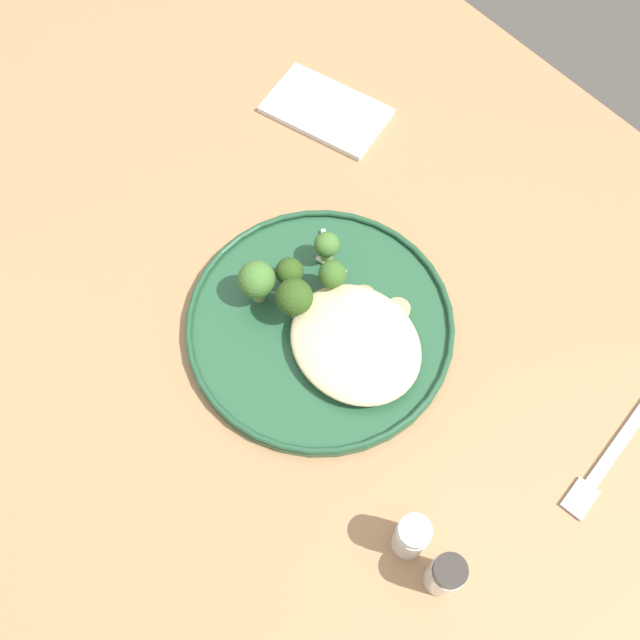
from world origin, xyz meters
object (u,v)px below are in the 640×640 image
object	(u,v)px
seared_scallop_tiny_bay	(363,345)
broccoli_floret_beside_noodles	(290,272)
seared_scallop_right_edge	(339,316)
folded_napkin	(326,110)
seared_scallop_on_noodles	(364,296)
broccoli_floret_near_rim	(332,275)
salt_shaker	(411,537)
seared_scallop_rear_pale	(382,334)
broccoli_floret_split_head	(257,280)
broccoli_floret_left_leaning	(294,298)
broccoli_floret_tall_stalk	(327,246)
seared_scallop_large_seared	(398,310)
dinner_fork	(616,448)
pepper_shaker	(445,575)
dinner_plate	(320,325)

from	to	relation	value
seared_scallop_tiny_bay	broccoli_floret_beside_noodles	size ratio (longest dim) A/B	0.64
seared_scallop_right_edge	folded_napkin	size ratio (longest dim) A/B	0.21
broccoli_floret_beside_noodles	seared_scallop_tiny_bay	bearing A→B (deg)	3.70
seared_scallop_on_noodles	broccoli_floret_near_rim	size ratio (longest dim) A/B	0.43
folded_napkin	salt_shaker	distance (m)	0.54
seared_scallop_right_edge	seared_scallop_rear_pale	bearing A→B (deg)	23.93
seared_scallop_on_noodles	broccoli_floret_split_head	size ratio (longest dim) A/B	0.39
broccoli_floret_left_leaning	seared_scallop_rear_pale	bearing A→B (deg)	31.76
seared_scallop_rear_pale	broccoli_floret_tall_stalk	xyz separation A→B (m)	(-0.11, 0.02, 0.02)
seared_scallop_large_seared	seared_scallop_rear_pale	distance (m)	0.03
seared_scallop_rear_pale	broccoli_floret_near_rim	distance (m)	0.08
seared_scallop_rear_pale	broccoli_floret_left_leaning	distance (m)	0.10
folded_napkin	seared_scallop_right_edge	bearing A→B (deg)	-38.24
dinner_fork	pepper_shaker	world-z (taller)	pepper_shaker
broccoli_floret_near_rim	salt_shaker	size ratio (longest dim) A/B	0.80
seared_scallop_on_noodles	broccoli_floret_beside_noodles	world-z (taller)	broccoli_floret_beside_noodles
dinner_plate	broccoli_floret_near_rim	distance (m)	0.06
pepper_shaker	seared_scallop_right_edge	bearing A→B (deg)	158.40
dinner_fork	broccoli_floret_beside_noodles	bearing A→B (deg)	-159.90
dinner_plate	seared_scallop_large_seared	bearing A→B (deg)	56.96
seared_scallop_large_seared	broccoli_floret_near_rim	size ratio (longest dim) A/B	0.49
broccoli_floret_split_head	seared_scallop_large_seared	bearing A→B (deg)	40.69
seared_scallop_rear_pale	broccoli_floret_near_rim	xyz separation A→B (m)	(-0.08, -0.00, 0.02)
dinner_fork	salt_shaker	xyz separation A→B (m)	(-0.07, -0.22, 0.03)
folded_napkin	pepper_shaker	distance (m)	0.57
salt_shaker	folded_napkin	bearing A→B (deg)	147.42
broccoli_floret_split_head	salt_shaker	distance (m)	0.30
seared_scallop_on_noodles	broccoli_floret_tall_stalk	distance (m)	0.07
broccoli_floret_split_head	salt_shaker	bearing A→B (deg)	-10.80
dinner_plate	seared_scallop_large_seared	world-z (taller)	seared_scallop_large_seared
seared_scallop_right_edge	broccoli_floret_near_rim	bearing A→B (deg)	151.12
broccoli_floret_tall_stalk	broccoli_floret_near_rim	bearing A→B (deg)	-32.42
salt_shaker	broccoli_floret_beside_noodles	bearing A→B (deg)	162.07
seared_scallop_large_seared	seared_scallop_rear_pale	world-z (taller)	seared_scallop_rear_pale
seared_scallop_on_noodles	seared_scallop_rear_pale	world-z (taller)	seared_scallop_rear_pale
seared_scallop_large_seared	broccoli_floret_split_head	distance (m)	0.15
seared_scallop_on_noodles	seared_scallop_rear_pale	size ratio (longest dim) A/B	0.99
seared_scallop_large_seared	pepper_shaker	bearing A→B (deg)	-34.66
seared_scallop_large_seared	broccoli_floret_beside_noodles	size ratio (longest dim) A/B	0.62
seared_scallop_right_edge	seared_scallop_on_noodles	bearing A→B (deg)	92.69
broccoli_floret_left_leaning	salt_shaker	xyz separation A→B (m)	(0.25, -0.07, -0.02)
broccoli_floret_split_head	dinner_fork	world-z (taller)	broccoli_floret_split_head
seared_scallop_large_seared	broccoli_floret_near_rim	world-z (taller)	broccoli_floret_near_rim
seared_scallop_right_edge	broccoli_floret_beside_noodles	xyz separation A→B (m)	(-0.07, -0.01, 0.01)
broccoli_floret_tall_stalk	seared_scallop_tiny_bay	bearing A→B (deg)	-21.68
seared_scallop_tiny_bay	dinner_fork	distance (m)	0.28
seared_scallop_right_edge	broccoli_floret_left_leaning	bearing A→B (deg)	-140.18
dinner_plate	dinner_fork	world-z (taller)	dinner_plate
pepper_shaker	dinner_fork	bearing A→B (deg)	83.29
seared_scallop_on_noodles	pepper_shaker	bearing A→B (deg)	-28.15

